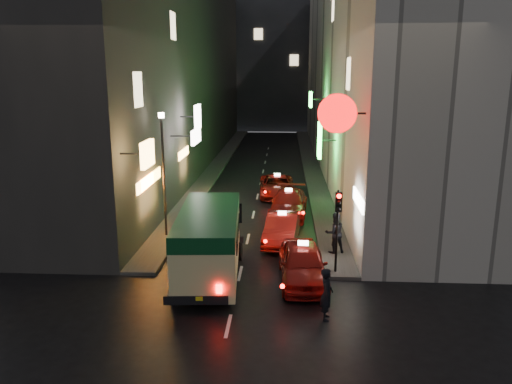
% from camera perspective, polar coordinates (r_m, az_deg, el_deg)
% --- Properties ---
extents(building_left, '(7.63, 52.00, 18.00)m').
position_cam_1_polar(building_left, '(46.15, -9.26, 14.21)').
color(building_left, '#32302E').
rests_on(building_left, ground).
extents(building_right, '(7.90, 52.00, 18.00)m').
position_cam_1_polar(building_right, '(45.53, 11.46, 14.13)').
color(building_right, beige).
rests_on(building_right, ground).
extents(building_far, '(30.00, 10.00, 22.00)m').
position_cam_1_polar(building_far, '(77.17, 2.01, 15.47)').
color(building_far, '#37373C').
rests_on(building_far, ground).
extents(sidewalk_left, '(1.50, 52.00, 0.15)m').
position_cam_1_polar(sidewalk_left, '(46.23, -4.30, 3.22)').
color(sidewalk_left, '#494744').
rests_on(sidewalk_left, ground).
extents(sidewalk_right, '(1.50, 52.00, 0.15)m').
position_cam_1_polar(sidewalk_right, '(45.90, 6.30, 3.11)').
color(sidewalk_right, '#494744').
rests_on(sidewalk_right, ground).
extents(minibus, '(2.76, 6.76, 2.85)m').
position_cam_1_polar(minibus, '(20.35, -5.38, -5.08)').
color(minibus, beige).
rests_on(minibus, ground).
extents(taxi_near, '(2.62, 5.83, 1.99)m').
position_cam_1_polar(taxi_near, '(20.29, 5.37, -7.80)').
color(taxi_near, maroon).
rests_on(taxi_near, ground).
extents(taxi_second, '(2.69, 5.44, 1.84)m').
position_cam_1_polar(taxi_second, '(24.83, 2.99, -3.93)').
color(taxi_second, maroon).
rests_on(taxi_second, ground).
extents(taxi_third, '(2.67, 5.62, 1.91)m').
position_cam_1_polar(taxi_third, '(29.44, 3.74, -1.09)').
color(taxi_third, maroon).
rests_on(taxi_third, ground).
extents(taxi_far, '(2.37, 5.29, 1.82)m').
position_cam_1_polar(taxi_far, '(34.12, 2.44, 0.88)').
color(taxi_far, maroon).
rests_on(taxi_far, ground).
extents(pedestrian_crossing, '(0.49, 0.72, 2.09)m').
position_cam_1_polar(pedestrian_crossing, '(17.41, 8.09, -11.11)').
color(pedestrian_crossing, black).
rests_on(pedestrian_crossing, ground).
extents(pedestrian_sidewalk, '(0.91, 0.70, 2.15)m').
position_cam_1_polar(pedestrian_sidewalk, '(23.21, 9.00, -4.33)').
color(pedestrian_sidewalk, black).
rests_on(pedestrian_sidewalk, sidewalk_right).
extents(traffic_light, '(0.26, 0.43, 3.50)m').
position_cam_1_polar(traffic_light, '(20.46, 9.35, -2.49)').
color(traffic_light, black).
rests_on(traffic_light, sidewalk_right).
extents(lamp_post, '(0.28, 0.28, 6.22)m').
position_cam_1_polar(lamp_post, '(25.24, -10.53, 2.90)').
color(lamp_post, black).
rests_on(lamp_post, sidewalk_left).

